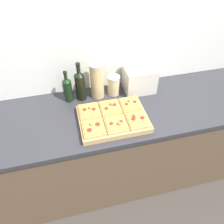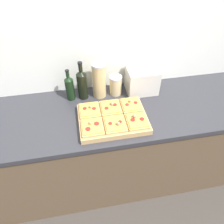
% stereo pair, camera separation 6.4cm
% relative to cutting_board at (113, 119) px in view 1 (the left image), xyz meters
% --- Properties ---
extents(ground_plane, '(12.00, 12.00, 0.00)m').
position_rel_cutting_board_xyz_m(ground_plane, '(0.05, -0.21, -0.96)').
color(ground_plane, '#3D3833').
extents(wall_back, '(6.00, 0.06, 2.50)m').
position_rel_cutting_board_xyz_m(wall_back, '(0.05, 0.46, 0.29)').
color(wall_back, silver).
rests_on(wall_back, ground_plane).
extents(kitchen_counter, '(2.63, 0.67, 0.94)m').
position_rel_cutting_board_xyz_m(kitchen_counter, '(0.05, 0.11, -0.49)').
color(kitchen_counter, brown).
rests_on(kitchen_counter, ground_plane).
extents(cutting_board, '(0.48, 0.35, 0.04)m').
position_rel_cutting_board_xyz_m(cutting_board, '(0.00, 0.00, 0.00)').
color(cutting_board, tan).
rests_on(cutting_board, kitchen_counter).
extents(pizza_slice_back_left, '(0.14, 0.16, 0.05)m').
position_rel_cutting_board_xyz_m(pizza_slice_back_left, '(-0.15, 0.08, 0.03)').
color(pizza_slice_back_left, tan).
rests_on(pizza_slice_back_left, cutting_board).
extents(pizza_slice_back_center, '(0.14, 0.16, 0.05)m').
position_rel_cutting_board_xyz_m(pizza_slice_back_center, '(0.00, 0.08, 0.04)').
color(pizza_slice_back_center, tan).
rests_on(pizza_slice_back_center, cutting_board).
extents(pizza_slice_back_right, '(0.14, 0.16, 0.05)m').
position_rel_cutting_board_xyz_m(pizza_slice_back_right, '(0.15, 0.08, 0.03)').
color(pizza_slice_back_right, tan).
rests_on(pizza_slice_back_right, cutting_board).
extents(pizza_slice_front_left, '(0.14, 0.16, 0.05)m').
position_rel_cutting_board_xyz_m(pizza_slice_front_left, '(-0.16, -0.08, 0.03)').
color(pizza_slice_front_left, tan).
rests_on(pizza_slice_front_left, cutting_board).
extents(pizza_slice_front_center, '(0.14, 0.16, 0.05)m').
position_rel_cutting_board_xyz_m(pizza_slice_front_center, '(0.00, -0.08, 0.04)').
color(pizza_slice_front_center, tan).
rests_on(pizza_slice_front_center, cutting_board).
extents(pizza_slice_front_right, '(0.14, 0.16, 0.06)m').
position_rel_cutting_board_xyz_m(pizza_slice_front_right, '(0.15, -0.08, 0.04)').
color(pizza_slice_front_right, tan).
rests_on(pizza_slice_front_right, cutting_board).
extents(olive_oil_bottle, '(0.07, 0.07, 0.27)m').
position_rel_cutting_board_xyz_m(olive_oil_bottle, '(-0.28, 0.31, 0.09)').
color(olive_oil_bottle, black).
rests_on(olive_oil_bottle, kitchen_counter).
extents(wine_bottle, '(0.08, 0.08, 0.32)m').
position_rel_cutting_board_xyz_m(wine_bottle, '(-0.18, 0.31, 0.11)').
color(wine_bottle, black).
rests_on(wine_bottle, kitchen_counter).
extents(grain_jar_tall, '(0.11, 0.11, 0.30)m').
position_rel_cutting_board_xyz_m(grain_jar_tall, '(-0.05, 0.31, 0.13)').
color(grain_jar_tall, tan).
rests_on(grain_jar_tall, kitchen_counter).
extents(grain_jar_short, '(0.10, 0.10, 0.16)m').
position_rel_cutting_board_xyz_m(grain_jar_short, '(0.08, 0.31, 0.06)').
color(grain_jar_short, beige).
rests_on(grain_jar_short, kitchen_counter).
extents(toaster_oven, '(0.27, 0.19, 0.21)m').
position_rel_cutting_board_xyz_m(toaster_oven, '(0.30, 0.31, 0.08)').
color(toaster_oven, beige).
rests_on(toaster_oven, kitchen_counter).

